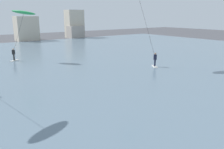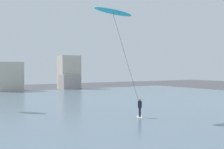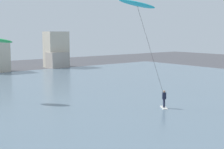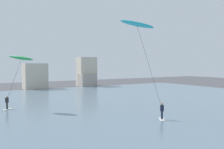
# 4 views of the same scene
# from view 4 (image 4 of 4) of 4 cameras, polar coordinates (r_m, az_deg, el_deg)

# --- Properties ---
(water_bay) EXTENTS (84.00, 52.00, 0.10)m
(water_bay) POSITION_cam_4_polar(r_m,az_deg,el_deg) (29.55, -15.19, -8.41)
(water_bay) COLOR slate
(water_bay) RESTS_ON ground
(far_shore_buildings) EXTENTS (35.05, 4.50, 7.25)m
(far_shore_buildings) POSITION_cam_4_polar(r_m,az_deg,el_deg) (58.57, -14.12, -0.04)
(far_shore_buildings) COLOR #A89E93
(far_shore_buildings) RESTS_ON ground
(kitesurfer_green) EXTENTS (3.76, 3.43, 6.68)m
(kitesurfer_green) POSITION_cam_4_polar(r_m,az_deg,el_deg) (31.75, -20.36, 2.75)
(kitesurfer_green) COLOR silver
(kitesurfer_green) RESTS_ON water_bay
(kitesurfer_cyan) EXTENTS (3.75, 4.29, 10.07)m
(kitesurfer_cyan) POSITION_cam_4_polar(r_m,az_deg,el_deg) (25.73, 6.20, 9.88)
(kitesurfer_cyan) COLOR silver
(kitesurfer_cyan) RESTS_ON water_bay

